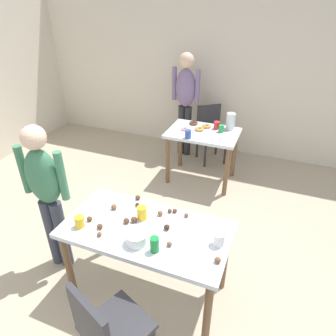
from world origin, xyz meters
The scene contains 38 objects.
ground_plane centered at (0.00, 0.00, 0.00)m, with size 6.40×6.40×0.00m, color tan.
wall_back centered at (0.00, 3.20, 1.30)m, with size 6.40×0.10×2.60m, color beige.
dining_table_near centered at (0.14, 0.05, 0.65)m, with size 1.34×0.69×0.75m.
dining_table_far centered at (0.04, 2.07, 0.62)m, with size 0.94×0.65×0.75m.
chair_near_table centered at (0.19, -0.67, 0.50)m, with size 0.52×0.52×0.87m.
chair_far_table centered at (-0.02, 2.73, 0.50)m, with size 0.56×0.56×0.87m.
person_girl_near centered at (-0.81, 0.04, 0.89)m, with size 0.45×0.23×1.49m.
person_adult_far centered at (-0.45, 2.74, 0.99)m, with size 0.45×0.22×1.63m.
mixing_bowl centered at (0.15, -0.13, 0.79)m, with size 0.16×0.16×0.09m, color white.
soda_can centered at (0.31, -0.15, 0.81)m, with size 0.07×0.07×0.12m, color #198438.
fork_near centered at (-0.36, 0.11, 0.75)m, with size 0.17×0.02×0.01m, color silver.
cup_near_0 centered at (0.06, 0.14, 0.81)m, with size 0.08×0.08×0.12m, color yellow.
cup_near_1 centered at (0.72, 0.09, 0.80)m, with size 0.09×0.09×0.10m, color white.
cup_near_2 centered at (-0.36, -0.13, 0.80)m, with size 0.08×0.08×0.10m, color yellow.
cake_ball_0 centered at (-0.22, 0.17, 0.77)m, with size 0.05×0.05×0.05m, color brown.
cake_ball_1 centered at (0.40, 0.30, 0.77)m, with size 0.04×0.04×0.04m, color brown.
cake_ball_2 centered at (-0.03, 0.04, 0.77)m, with size 0.05×0.05×0.05m, color brown.
cake_ball_3 centered at (0.30, 0.09, 0.77)m, with size 0.05×0.05×0.05m, color #3D2319.
cake_ball_4 centered at (-0.20, -0.09, 0.77)m, with size 0.05×0.05×0.05m, color brown.
cake_ball_5 centered at (-0.09, 0.37, 0.77)m, with size 0.05×0.05×0.05m, color brown.
cake_ball_6 centered at (0.19, 0.24, 0.77)m, with size 0.05×0.05×0.05m, color brown.
cake_ball_7 centered at (0.25, 0.30, 0.77)m, with size 0.04×0.04×0.04m, color brown.
cake_ball_8 centered at (-0.33, -0.04, 0.77)m, with size 0.04×0.04×0.04m, color brown.
cake_ball_9 centered at (0.39, -0.07, 0.77)m, with size 0.04×0.04×0.04m, color brown.
cake_ball_10 centered at (0.72, 0.18, 0.78)m, with size 0.05×0.05×0.05m, color #3D2319.
cake_ball_11 centered at (0.76, -0.09, 0.77)m, with size 0.05×0.05×0.05m, color brown.
cake_ball_12 centered at (0.02, 0.08, 0.78)m, with size 0.05×0.05×0.05m, color brown.
cake_ball_13 centered at (-0.15, -0.17, 0.77)m, with size 0.04×0.04×0.04m, color brown.
cake_ball_14 centered at (-0.05, 0.27, 0.77)m, with size 0.04×0.04×0.04m, color #3D2319.
cake_ball_15 centered at (0.29, 0.32, 0.77)m, with size 0.04×0.04×0.04m, color brown.
pitcher_far centered at (0.35, 2.30, 0.86)m, with size 0.12×0.12×0.22m, color white.
cup_far_0 centered at (0.18, 2.23, 0.80)m, with size 0.08×0.08×0.10m, color red.
cup_far_1 centered at (0.26, 2.15, 0.80)m, with size 0.07×0.07×0.10m, color green.
cup_far_2 centered at (-0.09, 1.80, 0.80)m, with size 0.08×0.08×0.11m, color #3351B2.
donut_far_0 centered at (-0.16, 2.27, 0.77)m, with size 0.12×0.12×0.04m, color brown.
donut_far_1 centered at (-0.21, 2.03, 0.76)m, with size 0.10×0.10×0.03m, color pink.
donut_far_2 centered at (0.04, 2.23, 0.77)m, with size 0.12×0.12×0.04m, color gold.
donut_far_3 centered at (-0.02, 2.10, 0.77)m, with size 0.13×0.13×0.04m, color gold.
Camera 1 is at (0.99, -1.60, 2.40)m, focal length 32.45 mm.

